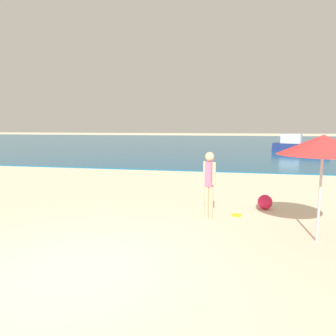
# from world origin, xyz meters

# --- Properties ---
(ground) EXTENTS (200.00, 200.00, 0.00)m
(ground) POSITION_xyz_m (0.00, 0.00, 0.00)
(ground) COLOR beige
(water) EXTENTS (160.00, 60.00, 0.06)m
(water) POSITION_xyz_m (0.00, 41.06, 0.03)
(water) COLOR #14567F
(water) RESTS_ON ground
(person_standing) EXTENTS (0.32, 0.28, 1.70)m
(person_standing) POSITION_xyz_m (1.89, 3.19, 0.96)
(person_standing) COLOR #DDAD84
(person_standing) RESTS_ON ground
(frisbee) EXTENTS (0.27, 0.27, 0.03)m
(frisbee) POSITION_xyz_m (2.59, 3.60, 0.01)
(frisbee) COLOR yellow
(frisbee) RESTS_ON ground
(boat_near) EXTENTS (4.91, 2.99, 1.59)m
(boat_near) POSITION_xyz_m (8.53, 24.31, 0.61)
(boat_near) COLOR navy
(boat_near) RESTS_ON water
(beach_ball) EXTENTS (0.41, 0.41, 0.41)m
(beach_ball) POSITION_xyz_m (3.39, 4.41, 0.20)
(beach_ball) COLOR #E51E4C
(beach_ball) RESTS_ON ground
(beach_umbrella) EXTENTS (1.75, 1.75, 2.16)m
(beach_umbrella) POSITION_xyz_m (4.14, 2.13, 1.95)
(beach_umbrella) COLOR #B7B7BC
(beach_umbrella) RESTS_ON ground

